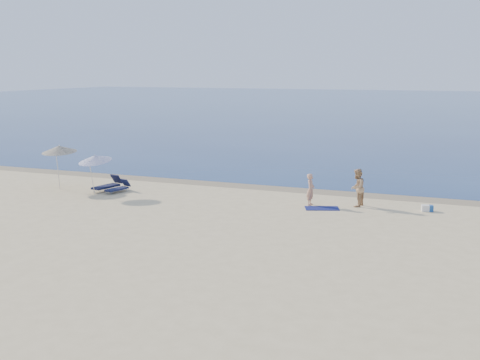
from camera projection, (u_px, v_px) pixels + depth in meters
name	position (u px, v px, depth m)	size (l,w,h in m)	color
ground	(73.00, 330.00, 15.23)	(160.00, 160.00, 0.00)	beige
sea	(421.00, 106.00, 106.81)	(240.00, 160.00, 0.01)	navy
wet_sand_strip	(291.00, 189.00, 33.00)	(240.00, 1.60, 0.00)	#847254
person_left	(311.00, 190.00, 29.07)	(0.56, 0.37, 1.55)	tan
person_right	(357.00, 188.00, 28.78)	(0.89, 0.69, 1.83)	tan
beach_towel	(322.00, 208.00, 28.48)	(1.59, 0.88, 0.03)	#0F134C
white_bag	(425.00, 208.00, 27.93)	(0.34, 0.29, 0.29)	silver
blue_cooler	(429.00, 208.00, 27.92)	(0.40, 0.29, 0.29)	#1B4A92
umbrella_near	(95.00, 158.00, 31.17)	(2.06, 2.08, 2.28)	silver
umbrella_far	(59.00, 149.00, 32.85)	(2.01, 2.03, 2.52)	silver
lounger_left	(108.00, 185.00, 32.67)	(0.98, 1.91, 0.80)	#121633
lounger_right	(118.00, 188.00, 32.20)	(0.84, 1.56, 0.66)	#161B3E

